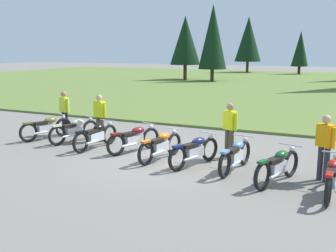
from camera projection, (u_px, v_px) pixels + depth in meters
ground_plane at (159, 159)px, 12.05m from camera, size 140.00×140.00×0.00m
grass_moorland at (295, 85)px, 35.91m from camera, size 80.00×44.00×0.10m
motorcycle_olive at (47, 127)px, 14.63m from camera, size 0.88×2.02×0.88m
motorcycle_cream at (75, 130)px, 14.14m from camera, size 0.79×2.05×0.88m
motorcycle_black at (96, 136)px, 13.22m from camera, size 0.62×2.10×0.88m
motorcycle_maroon at (134, 139)px, 12.78m from camera, size 0.94×1.99×0.88m
motorcycle_orange at (161, 145)px, 11.86m from camera, size 0.63×2.09×0.88m
motorcycle_navy at (195, 151)px, 11.27m from camera, size 0.86×2.03×0.88m
motorcycle_sky_blue at (236, 155)px, 10.77m from camera, size 0.62×2.10×0.88m
motorcycle_british_green at (278, 166)px, 9.79m from camera, size 0.86×2.03×0.88m
motorcycle_red at (332, 177)px, 8.95m from camera, size 0.62×2.10×0.88m
rider_near_row_end at (65, 110)px, 15.32m from camera, size 0.53×0.32×1.67m
rider_checking_bike at (100, 115)px, 14.17m from camera, size 0.55×0.25×1.67m
rider_in_hivis_vest at (230, 127)px, 11.97m from camera, size 0.51×0.35×1.67m
rider_with_back_turned at (325, 144)px, 9.86m from camera, size 0.48×0.38×1.67m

